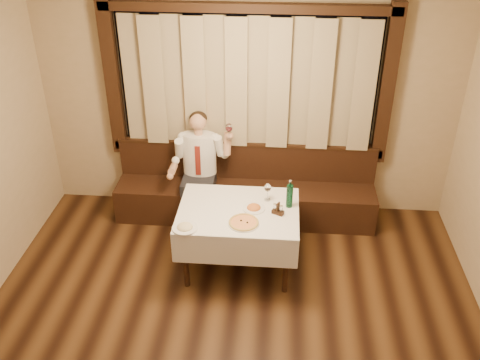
# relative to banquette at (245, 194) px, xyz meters

# --- Properties ---
(room) EXTENTS (5.01, 6.01, 2.81)m
(room) POSITION_rel_banquette_xyz_m (-0.00, -1.75, 1.19)
(room) COLOR black
(room) RESTS_ON ground
(banquette) EXTENTS (3.20, 0.61, 0.94)m
(banquette) POSITION_rel_banquette_xyz_m (0.00, 0.00, 0.00)
(banquette) COLOR black
(banquette) RESTS_ON ground
(dining_table) EXTENTS (1.27, 0.97, 0.76)m
(dining_table) POSITION_rel_banquette_xyz_m (0.00, -1.02, 0.34)
(dining_table) COLOR black
(dining_table) RESTS_ON ground
(pizza) EXTENTS (0.32, 0.32, 0.03)m
(pizza) POSITION_rel_banquette_xyz_m (0.07, -1.27, 0.46)
(pizza) COLOR white
(pizza) RESTS_ON dining_table
(pasta_red) EXTENTS (0.24, 0.24, 0.08)m
(pasta_red) POSITION_rel_banquette_xyz_m (0.16, -1.00, 0.48)
(pasta_red) COLOR white
(pasta_red) RESTS_ON dining_table
(pasta_cream) EXTENTS (0.26, 0.26, 0.09)m
(pasta_cream) POSITION_rel_banquette_xyz_m (-0.50, -1.40, 0.48)
(pasta_cream) COLOR white
(pasta_cream) RESTS_ON dining_table
(green_bottle) EXTENTS (0.07, 0.07, 0.32)m
(green_bottle) POSITION_rel_banquette_xyz_m (0.53, -0.92, 0.58)
(green_bottle) COLOR #0F4629
(green_bottle) RESTS_ON dining_table
(table_wine_glass) EXTENTS (0.08, 0.08, 0.20)m
(table_wine_glass) POSITION_rel_banquette_xyz_m (0.30, -0.81, 0.59)
(table_wine_glass) COLOR white
(table_wine_glass) RESTS_ON dining_table
(cruet_caddy) EXTENTS (0.14, 0.11, 0.13)m
(cruet_caddy) POSITION_rel_banquette_xyz_m (0.41, -1.07, 0.49)
(cruet_caddy) COLOR black
(cruet_caddy) RESTS_ON dining_table
(seated_man) EXTENTS (0.76, 0.57, 1.40)m
(seated_man) POSITION_rel_banquette_xyz_m (-0.55, -0.09, 0.50)
(seated_man) COLOR black
(seated_man) RESTS_ON ground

